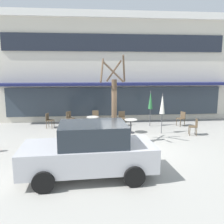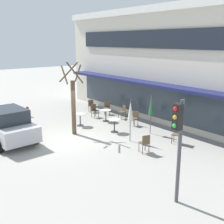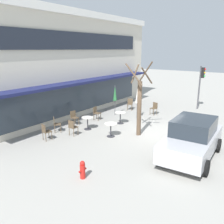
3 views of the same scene
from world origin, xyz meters
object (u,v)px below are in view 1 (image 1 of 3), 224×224
(patio_umbrella_green_folded, at_px, (151,100))
(cafe_table_by_tree, at_px, (90,128))
(cafe_chair_4, at_px, (49,119))
(street_tree, at_px, (114,106))
(patio_umbrella_cream_folded, at_px, (162,104))
(cafe_chair_3, at_px, (70,121))
(cafe_chair_1, at_px, (194,126))
(cafe_chair_2, at_px, (122,117))
(cafe_chair_6, at_px, (95,116))
(cafe_table_near_wall, at_px, (131,124))
(cafe_chair_0, at_px, (70,117))
(parked_sedan, at_px, (90,150))
(cafe_chair_5, at_px, (182,118))
(cafe_table_streetside, at_px, (93,121))

(patio_umbrella_green_folded, bearing_deg, cafe_table_by_tree, -148.16)
(cafe_chair_4, height_order, street_tree, street_tree)
(patio_umbrella_cream_folded, bearing_deg, cafe_chair_3, 166.28)
(patio_umbrella_green_folded, relative_size, cafe_chair_1, 2.47)
(cafe_chair_2, bearing_deg, cafe_chair_1, -36.59)
(cafe_table_by_tree, distance_m, cafe_chair_2, 3.36)
(cafe_chair_3, height_order, cafe_chair_6, same)
(cafe_chair_4, bearing_deg, cafe_chair_1, -16.74)
(cafe_chair_3, bearing_deg, cafe_chair_4, 154.03)
(patio_umbrella_green_folded, bearing_deg, cafe_chair_1, -50.75)
(cafe_table_near_wall, relative_size, cafe_chair_4, 0.85)
(patio_umbrella_cream_folded, bearing_deg, street_tree, -148.66)
(cafe_chair_3, bearing_deg, patio_umbrella_cream_folded, -13.72)
(cafe_chair_0, xyz_separation_m, street_tree, (2.36, -4.12, 1.29))
(cafe_table_by_tree, xyz_separation_m, parked_sedan, (0.00, -4.40, 0.36))
(cafe_table_near_wall, xyz_separation_m, patio_umbrella_green_folded, (1.45, 1.43, 1.11))
(patio_umbrella_green_folded, height_order, cafe_chair_1, patio_umbrella_green_folded)
(patio_umbrella_green_folded, relative_size, cafe_chair_4, 2.47)
(patio_umbrella_green_folded, xyz_separation_m, cafe_chair_2, (-1.69, 0.37, -1.10))
(patio_umbrella_green_folded, distance_m, patio_umbrella_cream_folded, 1.73)
(cafe_chair_0, bearing_deg, cafe_chair_5, -6.33)
(cafe_table_near_wall, distance_m, cafe_chair_6, 2.95)
(cafe_chair_0, height_order, cafe_chair_2, same)
(parked_sedan, bearing_deg, patio_umbrella_green_folded, 61.03)
(cafe_table_streetside, bearing_deg, parked_sedan, -91.62)
(patio_umbrella_green_folded, xyz_separation_m, cafe_chair_5, (1.99, -0.06, -1.10))
(cafe_table_near_wall, height_order, patio_umbrella_green_folded, patio_umbrella_green_folded)
(cafe_chair_2, relative_size, cafe_chair_3, 1.00)
(cafe_chair_4, height_order, cafe_chair_6, same)
(patio_umbrella_green_folded, distance_m, parked_sedan, 7.71)
(cafe_chair_5, bearing_deg, cafe_chair_2, 173.25)
(cafe_chair_3, height_order, street_tree, street_tree)
(cafe_chair_6, bearing_deg, cafe_chair_0, -175.55)
(cafe_table_near_wall, height_order, cafe_table_streetside, same)
(patio_umbrella_green_folded, xyz_separation_m, cafe_chair_3, (-4.82, -0.49, -1.10))
(cafe_chair_6, bearing_deg, cafe_chair_5, -9.52)
(cafe_chair_4, bearing_deg, cafe_table_near_wall, -18.74)
(cafe_table_by_tree, relative_size, cafe_chair_6, 0.85)
(cafe_table_streetside, relative_size, parked_sedan, 0.18)
(patio_umbrella_green_folded, relative_size, cafe_chair_0, 2.47)
(patio_umbrella_cream_folded, relative_size, cafe_chair_3, 2.47)
(cafe_chair_2, height_order, cafe_chair_3, same)
(cafe_chair_5, bearing_deg, cafe_chair_1, -94.17)
(cafe_table_streetside, distance_m, street_tree, 3.36)
(cafe_table_by_tree, height_order, parked_sedan, parked_sedan)
(cafe_chair_0, height_order, cafe_chair_3, same)
(cafe_chair_0, xyz_separation_m, cafe_chair_5, (6.94, -0.77, 0.00))
(patio_umbrella_cream_folded, height_order, cafe_chair_4, patio_umbrella_cream_folded)
(cafe_table_by_tree, xyz_separation_m, cafe_chair_6, (0.37, 3.14, 0.01))
(cafe_chair_6, bearing_deg, cafe_chair_3, -138.09)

